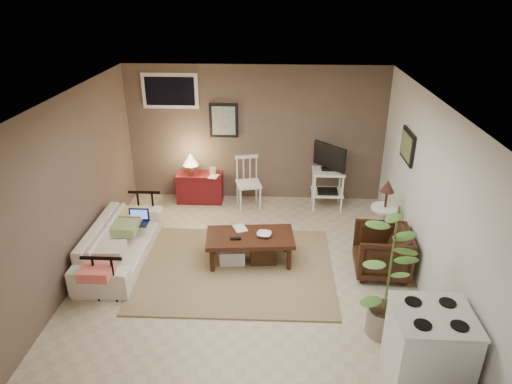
# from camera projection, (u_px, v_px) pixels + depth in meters

# --- Properties ---
(floor) EXTENTS (5.00, 5.00, 0.00)m
(floor) POSITION_uv_depth(u_px,v_px,m) (246.00, 274.00, 6.22)
(floor) COLOR #C1B293
(floor) RESTS_ON ground
(art_back) EXTENTS (0.50, 0.03, 0.60)m
(art_back) POSITION_uv_depth(u_px,v_px,m) (224.00, 120.00, 7.88)
(art_back) COLOR black
(art_right) EXTENTS (0.03, 0.60, 0.45)m
(art_right) POSITION_uv_depth(u_px,v_px,m) (408.00, 146.00, 6.43)
(art_right) COLOR black
(window) EXTENTS (0.96, 0.03, 0.60)m
(window) POSITION_uv_depth(u_px,v_px,m) (170.00, 91.00, 7.71)
(window) COLOR white
(rug) EXTENTS (2.68, 2.15, 0.03)m
(rug) POSITION_uv_depth(u_px,v_px,m) (236.00, 268.00, 6.33)
(rug) COLOR #9C885A
(rug) RESTS_ON floor
(coffee_table) EXTENTS (1.26, 0.73, 0.46)m
(coffee_table) POSITION_uv_depth(u_px,v_px,m) (250.00, 247.00, 6.39)
(coffee_table) COLOR #3D1D10
(coffee_table) RESTS_ON floor
(sofa) EXTENTS (0.56, 1.92, 0.75)m
(sofa) POSITION_uv_depth(u_px,v_px,m) (120.00, 236.00, 6.40)
(sofa) COLOR silver
(sofa) RESTS_ON floor
(sofa_pillows) EXTENTS (0.37, 1.83, 0.13)m
(sofa_pillows) POSITION_uv_depth(u_px,v_px,m) (117.00, 239.00, 6.16)
(sofa_pillows) COLOR beige
(sofa_pillows) RESTS_ON sofa
(sofa_end_rails) EXTENTS (0.52, 1.92, 0.65)m
(sofa_end_rails) POSITION_uv_depth(u_px,v_px,m) (128.00, 240.00, 6.42)
(sofa_end_rails) COLOR black
(sofa_end_rails) RESTS_ON floor
(laptop) EXTENTS (0.30, 0.22, 0.20)m
(laptop) POSITION_uv_depth(u_px,v_px,m) (139.00, 219.00, 6.65)
(laptop) COLOR black
(laptop) RESTS_ON sofa
(red_console) EXTENTS (0.80, 0.36, 0.93)m
(red_console) POSITION_uv_depth(u_px,v_px,m) (199.00, 185.00, 8.17)
(red_console) COLOR maroon
(red_console) RESTS_ON floor
(spindle_chair) EXTENTS (0.49, 0.49, 0.90)m
(spindle_chair) POSITION_uv_depth(u_px,v_px,m) (248.00, 184.00, 7.96)
(spindle_chair) COLOR white
(spindle_chair) RESTS_ON floor
(tv_stand) EXTENTS (0.54, 0.54, 1.15)m
(tv_stand) POSITION_uv_depth(u_px,v_px,m) (328.00, 175.00, 7.84)
(tv_stand) COLOR white
(tv_stand) RESTS_ON floor
(side_table) EXTENTS (0.40, 0.40, 1.07)m
(side_table) POSITION_uv_depth(u_px,v_px,m) (385.00, 206.00, 6.62)
(side_table) COLOR white
(side_table) RESTS_ON floor
(armchair) EXTENTS (0.69, 0.74, 0.72)m
(armchair) POSITION_uv_depth(u_px,v_px,m) (382.00, 250.00, 6.12)
(armchair) COLOR black
(armchair) RESTS_ON floor
(potted_plant) EXTENTS (0.41, 0.41, 1.63)m
(potted_plant) POSITION_uv_depth(u_px,v_px,m) (390.00, 268.00, 4.83)
(potted_plant) COLOR gray
(potted_plant) RESTS_ON floor
(stove) EXTENTS (0.71, 0.66, 0.93)m
(stove) POSITION_uv_depth(u_px,v_px,m) (428.00, 352.00, 4.28)
(stove) COLOR silver
(stove) RESTS_ON floor
(bowl) EXTENTS (0.21, 0.07, 0.20)m
(bowl) POSITION_uv_depth(u_px,v_px,m) (264.00, 230.00, 6.26)
(bowl) COLOR #3D1D10
(bowl) RESTS_ON coffee_table
(book_table) EXTENTS (0.16, 0.08, 0.23)m
(book_table) POSITION_uv_depth(u_px,v_px,m) (234.00, 223.00, 6.40)
(book_table) COLOR #3D1D10
(book_table) RESTS_ON coffee_table
(book_console) EXTENTS (0.15, 0.05, 0.21)m
(book_console) POSITION_uv_depth(u_px,v_px,m) (209.00, 171.00, 7.92)
(book_console) COLOR #3D1D10
(book_console) RESTS_ON red_console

